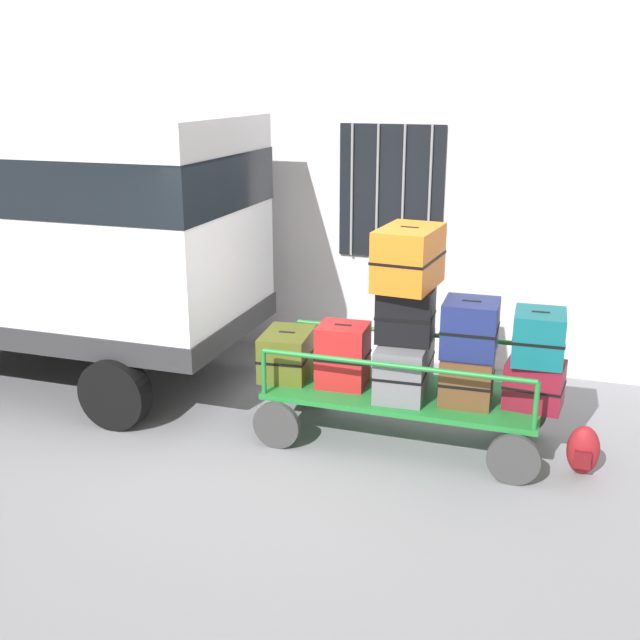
% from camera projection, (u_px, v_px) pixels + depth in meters
% --- Properties ---
extents(ground_plane, '(40.00, 40.00, 0.00)m').
position_uv_depth(ground_plane, '(307.00, 448.00, 6.98)').
color(ground_plane, gray).
extents(building_wall, '(12.00, 0.38, 5.00)m').
position_uv_depth(building_wall, '(385.00, 146.00, 8.69)').
color(building_wall, silver).
rests_on(building_wall, ground).
extents(van, '(4.65, 2.17, 2.87)m').
position_uv_depth(van, '(39.00, 221.00, 8.25)').
color(van, silver).
rests_on(van, ground).
extents(luggage_cart, '(2.54, 1.09, 0.49)m').
position_uv_depth(luggage_cart, '(403.00, 400.00, 7.03)').
color(luggage_cart, '#1E722D').
rests_on(luggage_cart, ground).
extents(cart_railing, '(2.42, 0.95, 0.43)m').
position_uv_depth(cart_railing, '(405.00, 354.00, 6.89)').
color(cart_railing, '#1E722D').
rests_on(cart_railing, luggage_cart).
extents(suitcase_left_bottom, '(0.50, 0.66, 0.44)m').
position_uv_depth(suitcase_left_bottom, '(287.00, 354.00, 7.32)').
color(suitcase_left_bottom, '#4C5119').
rests_on(suitcase_left_bottom, luggage_cart).
extents(suitcase_midleft_bottom, '(0.47, 0.43, 0.59)m').
position_uv_depth(suitcase_midleft_bottom, '(343.00, 355.00, 7.07)').
color(suitcase_midleft_bottom, '#B21E1E').
rests_on(suitcase_midleft_bottom, luggage_cart).
extents(suitcase_center_bottom, '(0.48, 0.89, 0.49)m').
position_uv_depth(suitcase_center_bottom, '(405.00, 365.00, 6.95)').
color(suitcase_center_bottom, slate).
rests_on(suitcase_center_bottom, luggage_cart).
extents(suitcase_center_middle, '(0.52, 0.41, 0.49)m').
position_uv_depth(suitcase_center_middle, '(406.00, 315.00, 6.77)').
color(suitcase_center_middle, black).
rests_on(suitcase_center_middle, suitcase_center_bottom).
extents(suitcase_center_top, '(0.54, 0.78, 0.54)m').
position_uv_depth(suitcase_center_top, '(409.00, 257.00, 6.66)').
color(suitcase_center_top, orange).
rests_on(suitcase_center_top, suitcase_center_middle).
extents(suitcase_midright_bottom, '(0.47, 0.54, 0.43)m').
position_uv_depth(suitcase_midright_bottom, '(467.00, 378.00, 6.74)').
color(suitcase_midright_bottom, brown).
rests_on(suitcase_midright_bottom, luggage_cart).
extents(suitcase_midright_middle, '(0.48, 0.49, 0.49)m').
position_uv_depth(suitcase_midright_middle, '(470.00, 328.00, 6.61)').
color(suitcase_midright_middle, navy).
rests_on(suitcase_midright_middle, suitcase_midright_bottom).
extents(suitcase_right_bottom, '(0.53, 0.43, 0.42)m').
position_uv_depth(suitcase_right_bottom, '(534.00, 385.00, 6.60)').
color(suitcase_right_bottom, maroon).
rests_on(suitcase_right_bottom, luggage_cart).
extents(suitcase_right_middle, '(0.45, 0.51, 0.45)m').
position_uv_depth(suitcase_right_middle, '(539.00, 337.00, 6.49)').
color(suitcase_right_middle, '#0F5960').
rests_on(suitcase_right_middle, suitcase_right_bottom).
extents(backpack, '(0.27, 0.22, 0.44)m').
position_uv_depth(backpack, '(583.00, 450.00, 6.47)').
color(backpack, maroon).
rests_on(backpack, ground).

